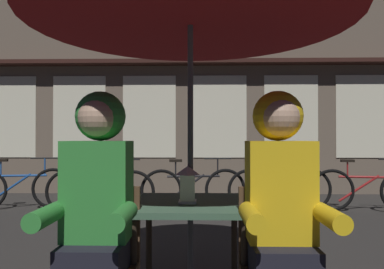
{
  "coord_description": "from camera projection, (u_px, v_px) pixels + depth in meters",
  "views": [
    {
      "loc": [
        0.06,
        -2.27,
        1.14
      ],
      "look_at": [
        0.0,
        0.48,
        1.17
      ],
      "focal_mm": 33.28,
      "sensor_mm": 36.0,
      "label": 1
    }
  ],
  "objects": [
    {
      "name": "cafe_table",
      "position": [
        190.0,
        218.0,
        2.27
      ],
      "size": [
        0.72,
        0.72,
        0.74
      ],
      "color": "#42664C",
      "rests_on": "ground_plane"
    },
    {
      "name": "lantern",
      "position": [
        188.0,
        184.0,
        2.22
      ],
      "size": [
        0.11,
        0.11,
        0.23
      ],
      "color": "white",
      "rests_on": "cafe_table"
    },
    {
      "name": "chair_left",
      "position": [
        99.0,
        260.0,
        1.91
      ],
      "size": [
        0.4,
        0.4,
        0.87
      ],
      "color": "#513823",
      "rests_on": "ground_plane"
    },
    {
      "name": "chair_right",
      "position": [
        279.0,
        261.0,
        1.89
      ],
      "size": [
        0.4,
        0.4,
        0.87
      ],
      "color": "#513823",
      "rests_on": "ground_plane"
    },
    {
      "name": "person_left_hooded",
      "position": [
        96.0,
        195.0,
        1.85
      ],
      "size": [
        0.45,
        0.56,
        1.4
      ],
      "color": "black",
      "rests_on": "ground_plane"
    },
    {
      "name": "person_right_hooded",
      "position": [
        281.0,
        196.0,
        1.83
      ],
      "size": [
        0.45,
        0.56,
        1.4
      ],
      "color": "black",
      "rests_on": "ground_plane"
    },
    {
      "name": "shopfront_building",
      "position": [
        185.0,
        49.0,
        7.69
      ],
      "size": [
        10.0,
        0.93,
        6.2
      ],
      "color": "#6B5B4C",
      "rests_on": "ground_plane"
    },
    {
      "name": "bicycle_nearest",
      "position": [
        19.0,
        188.0,
        5.73
      ],
      "size": [
        1.66,
        0.33,
        0.84
      ],
      "color": "black",
      "rests_on": "ground_plane"
    },
    {
      "name": "bicycle_second",
      "position": [
        100.0,
        191.0,
        5.42
      ],
      "size": [
        1.68,
        0.09,
        0.84
      ],
      "color": "black",
      "rests_on": "ground_plane"
    },
    {
      "name": "bicycle_third",
      "position": [
        193.0,
        189.0,
        5.63
      ],
      "size": [
        1.67,
        0.25,
        0.84
      ],
      "color": "black",
      "rests_on": "ground_plane"
    },
    {
      "name": "bicycle_fourth",
      "position": [
        280.0,
        189.0,
        5.63
      ],
      "size": [
        1.68,
        0.18,
        0.84
      ],
      "color": "black",
      "rests_on": "ground_plane"
    },
    {
      "name": "bicycle_fifth",
      "position": [
        367.0,
        190.0,
        5.52
      ],
      "size": [
        1.67,
        0.32,
        0.84
      ],
      "color": "black",
      "rests_on": "ground_plane"
    }
  ]
}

